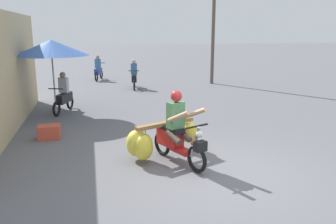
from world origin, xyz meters
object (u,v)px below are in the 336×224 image
motorbike_main_loaded (165,137)px  utility_pole (214,17)px  motorbike_distant_ahead_right (134,77)px  motorbike_distant_far_ahead (64,96)px  produce_crate (49,132)px  motorbike_distant_ahead_left (98,70)px  market_umbrella_near_shop (51,48)px

motorbike_main_loaded → utility_pole: bearing=64.9°
motorbike_main_loaded → motorbike_distant_ahead_right: 9.55m
utility_pole → motorbike_distant_far_ahead: bearing=-145.1°
motorbike_distant_ahead_right → produce_crate: 8.13m
motorbike_main_loaded → utility_pole: utility_pole is taller
motorbike_main_loaded → motorbike_distant_far_ahead: bearing=116.0°
motorbike_main_loaded → motorbike_distant_ahead_left: bearing=95.0°
motorbike_distant_ahead_left → market_umbrella_near_shop: (-1.62, -8.12, 1.67)m
motorbike_main_loaded → market_umbrella_near_shop: market_umbrella_near_shop is taller
motorbike_main_loaded → motorbike_distant_far_ahead: (-2.48, 5.08, 0.06)m
motorbike_distant_far_ahead → produce_crate: size_ratio=2.77×
motorbike_distant_far_ahead → market_umbrella_near_shop: market_umbrella_near_shop is taller
motorbike_main_loaded → motorbike_distant_ahead_right: motorbike_main_loaded is taller
motorbike_distant_far_ahead → motorbike_distant_ahead_left: bearing=79.9°
motorbike_distant_ahead_left → motorbike_distant_ahead_right: 3.61m
utility_pole → market_umbrella_near_shop: bearing=-143.7°
motorbike_main_loaded → motorbike_distant_far_ahead: 5.65m
motorbike_main_loaded → produce_crate: (-2.68, 2.07, -0.33)m
motorbike_distant_ahead_left → utility_pole: bearing=-24.2°
motorbike_distant_ahead_right → produce_crate: size_ratio=2.89×
market_umbrella_near_shop → motorbike_distant_ahead_left: bearing=78.7°
market_umbrella_near_shop → utility_pole: bearing=36.3°
motorbike_distant_far_ahead → produce_crate: (-0.20, -3.01, -0.39)m
motorbike_distant_ahead_left → produce_crate: bearing=-98.3°
motorbike_distant_ahead_left → market_umbrella_near_shop: market_umbrella_near_shop is taller
motorbike_distant_far_ahead → produce_crate: motorbike_distant_far_ahead is taller
motorbike_distant_ahead_right → market_umbrella_near_shop: 6.11m
utility_pole → motorbike_distant_ahead_left: bearing=155.8°
motorbike_distant_ahead_left → utility_pole: (5.85, -2.64, 2.85)m
motorbike_main_loaded → motorbike_distant_ahead_left: motorbike_main_loaded is taller
motorbike_distant_ahead_right → motorbike_distant_ahead_left: bearing=116.8°
motorbike_distant_ahead_right → utility_pole: (4.22, 0.59, 2.85)m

